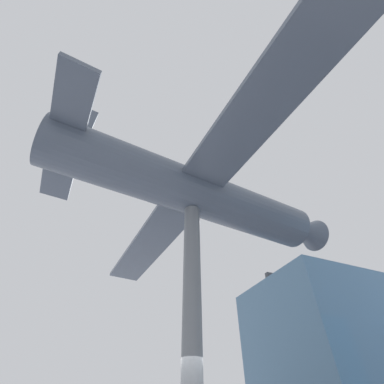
% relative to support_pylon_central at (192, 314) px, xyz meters
% --- Properties ---
extents(glass_pavilion_left, '(8.90, 14.21, 10.19)m').
position_rel_support_pylon_central_xyz_m(glass_pavilion_left, '(-9.37, 16.90, 1.32)').
color(glass_pavilion_left, slate).
rests_on(glass_pavilion_left, ground_plane).
extents(support_pylon_central, '(0.53, 0.53, 6.97)m').
position_rel_support_pylon_central_xyz_m(support_pylon_central, '(0.00, 0.00, 0.00)').
color(support_pylon_central, slate).
rests_on(support_pylon_central, ground_plane).
extents(suspended_airplane, '(17.68, 12.28, 3.12)m').
position_rel_support_pylon_central_xyz_m(suspended_airplane, '(-0.03, 0.26, 4.36)').
color(suspended_airplane, '#4C5666').
rests_on(suspended_airplane, support_pylon_central).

